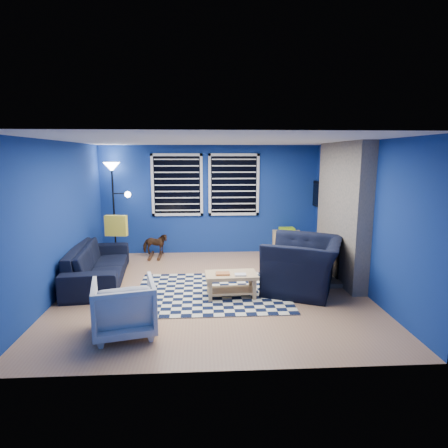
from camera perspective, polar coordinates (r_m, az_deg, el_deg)
The scene contains 18 objects.
floor at distance 6.53m, azimuth -1.61°, elevation -9.87°, with size 5.00×5.00×0.00m, color tan.
ceiling at distance 6.13m, azimuth -1.73°, elevation 12.61°, with size 5.00×5.00×0.00m, color white.
wall_back at distance 8.69m, azimuth -2.14°, elevation 3.69°, with size 5.00×5.00×0.00m, color navy.
wall_left at distance 6.63m, azimuth -23.80°, elevation 0.73°, with size 5.00×5.00×0.00m, color navy.
wall_right at distance 6.76m, azimuth 20.03°, elevation 1.15°, with size 5.00×5.00×0.00m, color navy.
fireplace at distance 7.17m, azimuth 17.41°, elevation 1.37°, with size 0.65×2.00×2.50m.
window_left at distance 8.63m, azimuth -7.16°, elevation 5.91°, with size 1.17×0.06×1.42m.
window_right at distance 8.64m, azimuth 1.51°, elevation 5.99°, with size 1.17×0.06×1.42m.
tv at distance 8.58m, azimuth 14.52°, elevation 4.29°, with size 0.07×1.00×0.58m.
rug at distance 6.38m, azimuth -1.90°, elevation -10.31°, with size 2.50×2.00×0.02m, color black.
sofa at distance 7.18m, azimuth -18.61°, elevation -5.77°, with size 0.88×2.26×0.66m, color black.
armchair_big at distance 6.50m, azimuth 11.97°, elevation -6.08°, with size 1.19×1.37×0.89m, color black.
armchair_bent at distance 5.05m, azimuth -14.97°, elevation -12.13°, with size 0.76×0.78×0.71m, color gray.
rocking_horse at distance 8.54m, azimuth -10.46°, elevation -3.02°, with size 0.56×0.26×0.48m, color #412A15.
coffee_table at distance 6.09m, azimuth 1.07°, elevation -8.52°, with size 0.85×0.52×0.42m.
cabinet at distance 8.83m, azimuth 9.50°, elevation -2.76°, with size 0.69×0.50×0.62m.
floor_lamp at distance 8.61m, azimuth -16.51°, elevation 6.45°, with size 0.58×0.35×2.12m.
throw_pillow at distance 7.86m, azimuth -16.12°, elevation -0.24°, with size 0.44×0.13×0.42m, color yellow.
Camera 1 is at (-0.17, -6.13, 2.26)m, focal length 30.00 mm.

